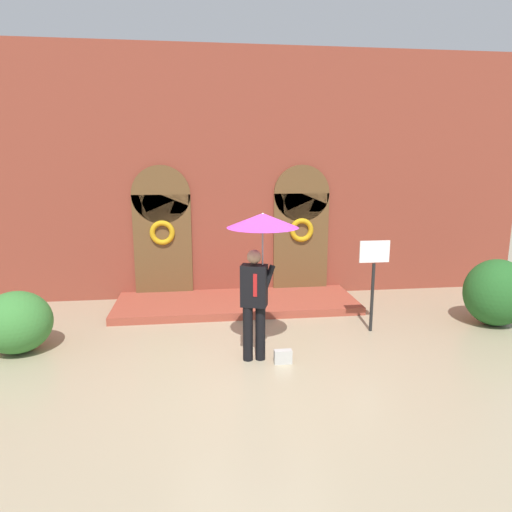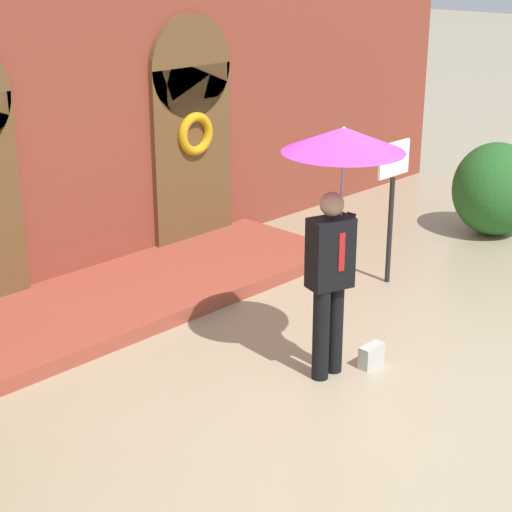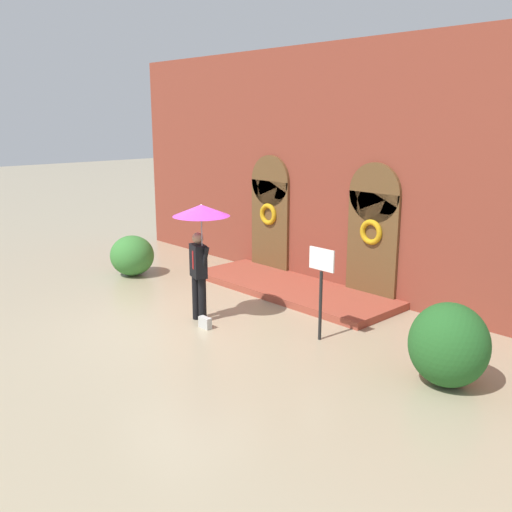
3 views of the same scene
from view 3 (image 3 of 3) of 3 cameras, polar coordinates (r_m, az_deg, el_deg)
ground_plane at (r=11.48m, az=-7.07°, el=-6.67°), size 80.00×80.00×0.00m
building_facade at (r=13.67m, az=6.93°, el=8.17°), size 14.00×2.30×5.60m
person_with_umbrella at (r=11.03m, az=-5.57°, el=2.86°), size 1.10×1.10×2.36m
handbag at (r=11.14m, az=-5.11°, el=-6.66°), size 0.28×0.12×0.22m
sign_post at (r=10.29m, az=6.54°, el=-2.26°), size 0.56×0.06×1.72m
shrub_left at (r=14.98m, az=-12.28°, el=0.05°), size 1.13×1.11×1.03m
shrub_right at (r=9.15m, az=18.72°, el=-8.41°), size 1.22×1.16×1.30m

